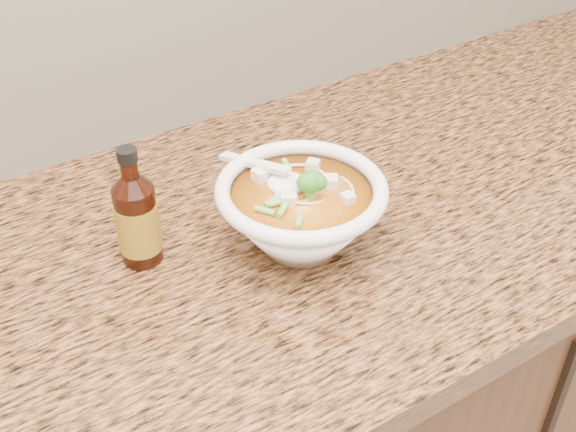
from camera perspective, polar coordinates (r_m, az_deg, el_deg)
counter_slab at (r=0.93m, az=-13.85°, el=-6.41°), size 4.00×0.68×0.04m
soup_bowl at (r=0.92m, az=1.02°, el=0.17°), size 0.22×0.25×0.12m
hot_sauce_bottle at (r=0.92m, az=-11.82°, el=-0.27°), size 0.07×0.07×0.17m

